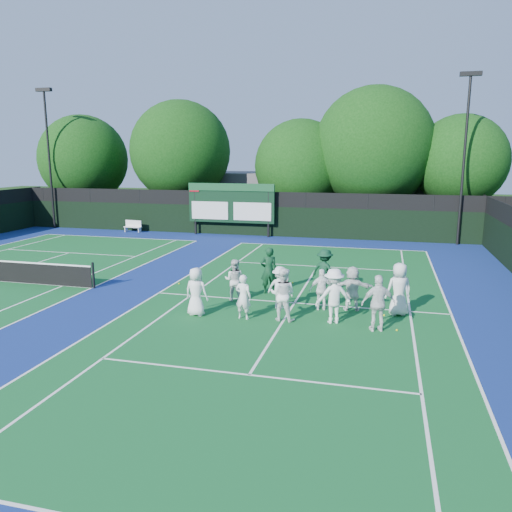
# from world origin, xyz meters

# --- Properties ---
(ground) EXTENTS (120.00, 120.00, 0.00)m
(ground) POSITION_xyz_m (0.00, 0.00, 0.00)
(ground) COLOR #14330D
(ground) RESTS_ON ground
(court_apron) EXTENTS (34.00, 32.00, 0.01)m
(court_apron) POSITION_xyz_m (-6.00, 1.00, 0.00)
(court_apron) COLOR navy
(court_apron) RESTS_ON ground
(near_court) EXTENTS (11.05, 23.85, 0.01)m
(near_court) POSITION_xyz_m (0.00, 1.00, 0.01)
(near_court) COLOR #125925
(near_court) RESTS_ON ground
(back_fence) EXTENTS (34.00, 0.08, 3.00)m
(back_fence) POSITION_xyz_m (-6.00, 16.00, 1.36)
(back_fence) COLOR black
(back_fence) RESTS_ON ground
(scoreboard) EXTENTS (6.00, 0.21, 3.55)m
(scoreboard) POSITION_xyz_m (-7.01, 15.59, 2.19)
(scoreboard) COLOR black
(scoreboard) RESTS_ON ground
(clubhouse) EXTENTS (18.00, 6.00, 4.00)m
(clubhouse) POSITION_xyz_m (-2.00, 24.00, 2.00)
(clubhouse) COLOR #59585D
(clubhouse) RESTS_ON ground
(light_pole_left) EXTENTS (1.20, 0.30, 10.12)m
(light_pole_left) POSITION_xyz_m (-21.00, 15.70, 6.30)
(light_pole_left) COLOR black
(light_pole_left) RESTS_ON ground
(light_pole_right) EXTENTS (1.20, 0.30, 10.12)m
(light_pole_right) POSITION_xyz_m (7.50, 15.70, 6.30)
(light_pole_right) COLOR black
(light_pole_right) RESTS_ON ground
(bench) EXTENTS (1.37, 0.54, 0.84)m
(bench) POSITION_xyz_m (-14.28, 15.36, 0.45)
(bench) COLOR white
(bench) RESTS_ON ground
(tree_a) EXTENTS (7.02, 7.02, 8.58)m
(tree_a) POSITION_xyz_m (-20.52, 19.58, 4.89)
(tree_a) COLOR black
(tree_a) RESTS_ON ground
(tree_b) EXTENTS (7.60, 7.60, 9.50)m
(tree_b) POSITION_xyz_m (-12.07, 19.58, 5.51)
(tree_b) COLOR black
(tree_b) RESTS_ON ground
(tree_c) EXTENTS (6.62, 6.62, 7.97)m
(tree_c) POSITION_xyz_m (-2.79, 19.58, 4.48)
(tree_c) COLOR black
(tree_c) RESTS_ON ground
(tree_d) EXTENTS (8.28, 8.28, 10.07)m
(tree_d) POSITION_xyz_m (2.30, 19.58, 5.72)
(tree_d) COLOR black
(tree_d) RESTS_ON ground
(tree_e) EXTENTS (6.15, 6.15, 8.10)m
(tree_e) POSITION_xyz_m (7.95, 19.58, 4.86)
(tree_e) COLOR black
(tree_e) RESTS_ON ground
(tennis_ball_0) EXTENTS (0.07, 0.07, 0.07)m
(tennis_ball_0) POSITION_xyz_m (-0.66, 0.94, 0.03)
(tennis_ball_0) COLOR yellow
(tennis_ball_0) RESTS_ON ground
(tennis_ball_1) EXTENTS (0.07, 0.07, 0.07)m
(tennis_ball_1) POSITION_xyz_m (3.24, 0.26, 0.03)
(tennis_ball_1) COLOR yellow
(tennis_ball_1) RESTS_ON ground
(tennis_ball_2) EXTENTS (0.07, 0.07, 0.07)m
(tennis_ball_2) POSITION_xyz_m (3.63, -1.17, 0.03)
(tennis_ball_2) COLOR yellow
(tennis_ball_2) RESTS_ON ground
(tennis_ball_3) EXTENTS (0.07, 0.07, 0.07)m
(tennis_ball_3) POSITION_xyz_m (-5.26, 2.49, 0.03)
(tennis_ball_3) COLOR yellow
(tennis_ball_3) RESTS_ON ground
(tennis_ball_4) EXTENTS (0.07, 0.07, 0.07)m
(tennis_ball_4) POSITION_xyz_m (-0.60, 3.85, 0.03)
(tennis_ball_4) COLOR yellow
(tennis_ball_4) RESTS_ON ground
(player_front_0) EXTENTS (0.88, 0.63, 1.68)m
(player_front_0) POSITION_xyz_m (-3.01, -1.24, 0.84)
(player_front_0) COLOR white
(player_front_0) RESTS_ON ground
(player_front_1) EXTENTS (0.61, 0.45, 1.54)m
(player_front_1) POSITION_xyz_m (-1.34, -1.22, 0.77)
(player_front_1) COLOR white
(player_front_1) RESTS_ON ground
(player_front_2) EXTENTS (0.93, 0.76, 1.79)m
(player_front_2) POSITION_xyz_m (-0.05, -1.01, 0.89)
(player_front_2) COLOR white
(player_front_2) RESTS_ON ground
(player_front_3) EXTENTS (1.34, 1.07, 1.82)m
(player_front_3) POSITION_xyz_m (1.61, -0.86, 0.91)
(player_front_3) COLOR white
(player_front_3) RESTS_ON ground
(player_front_4) EXTENTS (1.14, 0.72, 1.80)m
(player_front_4) POSITION_xyz_m (3.03, -1.30, 0.90)
(player_front_4) COLOR white
(player_front_4) RESTS_ON ground
(player_back_0) EXTENTS (0.79, 0.62, 1.59)m
(player_back_0) POSITION_xyz_m (-2.27, 0.80, 0.80)
(player_back_0) COLOR silver
(player_back_0) RESTS_ON ground
(player_back_1) EXTENTS (1.12, 0.84, 1.54)m
(player_back_1) POSITION_xyz_m (-0.41, 0.25, 0.77)
(player_back_1) COLOR white
(player_back_1) RESTS_ON ground
(player_back_2) EXTENTS (0.93, 0.56, 1.49)m
(player_back_2) POSITION_xyz_m (1.07, 0.44, 0.74)
(player_back_2) COLOR white
(player_back_2) RESTS_ON ground
(player_back_3) EXTENTS (1.53, 0.64, 1.60)m
(player_back_3) POSITION_xyz_m (2.11, 0.67, 0.80)
(player_back_3) COLOR silver
(player_back_3) RESTS_ON ground
(player_back_4) EXTENTS (1.05, 0.88, 1.84)m
(player_back_4) POSITION_xyz_m (3.68, 0.51, 0.92)
(player_back_4) COLOR white
(player_back_4) RESTS_ON ground
(coach_left) EXTENTS (0.80, 0.68, 1.87)m
(coach_left) POSITION_xyz_m (-1.25, 2.09, 0.93)
(coach_left) COLOR #0E361D
(coach_left) RESTS_ON ground
(coach_right) EXTENTS (1.32, 1.08, 1.77)m
(coach_right) POSITION_xyz_m (0.89, 2.72, 0.89)
(coach_right) COLOR #0F3721
(coach_right) RESTS_ON ground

